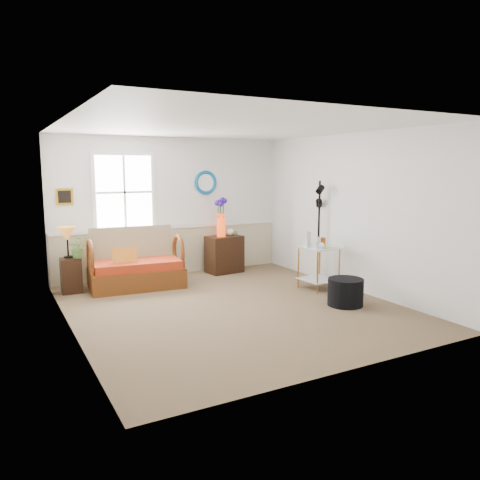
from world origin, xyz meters
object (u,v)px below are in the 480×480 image
side_table (319,268)px  ottoman (345,292)px  floor_lamp (319,232)px  cabinet (224,254)px  lamp_stand (71,275)px  loveseat (136,258)px

side_table → ottoman: (-0.26, -0.97, -0.16)m
floor_lamp → ottoman: floor_lamp is taller
cabinet → floor_lamp: floor_lamp is taller
lamp_stand → cabinet: cabinet is taller
lamp_stand → cabinet: (2.89, 0.15, 0.08)m
ottoman → floor_lamp: bearing=67.7°
lamp_stand → loveseat: bearing=-9.7°
loveseat → ottoman: bearing=-41.2°
floor_lamp → ottoman: (-0.58, -1.41, -0.70)m
lamp_stand → floor_lamp: floor_lamp is taller
cabinet → floor_lamp: 1.94m
loveseat → floor_lamp: (3.01, -1.13, 0.40)m
lamp_stand → ottoman: size_ratio=1.08×
loveseat → lamp_stand: bearing=175.4°
loveseat → floor_lamp: 3.24m
cabinet → ottoman: 2.93m
lamp_stand → side_table: side_table is taller
loveseat → lamp_stand: size_ratio=2.73×
cabinet → side_table: side_table is taller
lamp_stand → ottoman: lamp_stand is taller
cabinet → loveseat: bearing=-176.3°
loveseat → ottoman: (2.43, -2.54, -0.30)m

